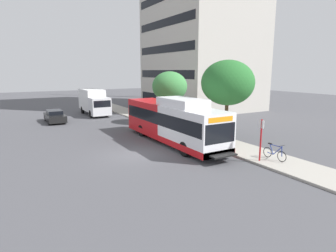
# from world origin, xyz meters

# --- Properties ---
(ground_plane) EXTENTS (120.00, 120.00, 0.00)m
(ground_plane) POSITION_xyz_m (0.00, 8.00, 0.00)
(ground_plane) COLOR #4C4C51
(sidewalk_curb) EXTENTS (3.00, 56.00, 0.14)m
(sidewalk_curb) POSITION_xyz_m (7.00, 6.00, 0.07)
(sidewalk_curb) COLOR #A8A399
(sidewalk_curb) RESTS_ON ground
(transit_bus) EXTENTS (2.58, 12.25, 3.65)m
(transit_bus) POSITION_xyz_m (3.86, 1.61, 1.70)
(transit_bus) COLOR white
(transit_bus) RESTS_ON ground
(bus_stop_sign_pole) EXTENTS (0.10, 0.36, 2.60)m
(bus_stop_sign_pole) POSITION_xyz_m (5.99, -5.39, 1.65)
(bus_stop_sign_pole) COLOR red
(bus_stop_sign_pole) RESTS_ON sidewalk_curb
(bicycle_parked) EXTENTS (0.52, 1.76, 1.02)m
(bicycle_parked) POSITION_xyz_m (6.98, -5.69, 0.56)
(bicycle_parked) COLOR black
(bicycle_parked) RESTS_ON sidewalk_curb
(street_tree_near_stop) EXTENTS (4.11, 4.11, 6.32)m
(street_tree_near_stop) POSITION_xyz_m (7.68, -0.31, 4.70)
(street_tree_near_stop) COLOR #4C3823
(street_tree_near_stop) RESTS_ON sidewalk_curb
(street_tree_mid_block) EXTENTS (3.68, 3.68, 5.43)m
(street_tree_mid_block) POSITION_xyz_m (7.79, 8.74, 3.99)
(street_tree_mid_block) COLOR #4C3823
(street_tree_mid_block) RESTS_ON sidewalk_curb
(parked_car_far_lane) EXTENTS (1.80, 4.50, 1.33)m
(parked_car_far_lane) POSITION_xyz_m (-2.71, 16.05, 0.66)
(parked_car_far_lane) COLOR black
(parked_car_far_lane) RESTS_ON ground
(box_truck_background) EXTENTS (2.32, 7.01, 3.25)m
(box_truck_background) POSITION_xyz_m (2.61, 19.33, 1.74)
(box_truck_background) COLOR silver
(box_truck_background) RESTS_ON ground
(apartment_tower_backdrop) EXTENTS (12.67, 15.93, 27.48)m
(apartment_tower_backdrop) POSITION_xyz_m (18.82, 18.26, 13.74)
(apartment_tower_backdrop) COLOR #BCB7AD
(apartment_tower_backdrop) RESTS_ON ground
(lattice_comm_tower) EXTENTS (1.10, 1.10, 27.64)m
(lattice_comm_tower) POSITION_xyz_m (21.66, 35.90, 9.16)
(lattice_comm_tower) COLOR #B7B7BC
(lattice_comm_tower) RESTS_ON ground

